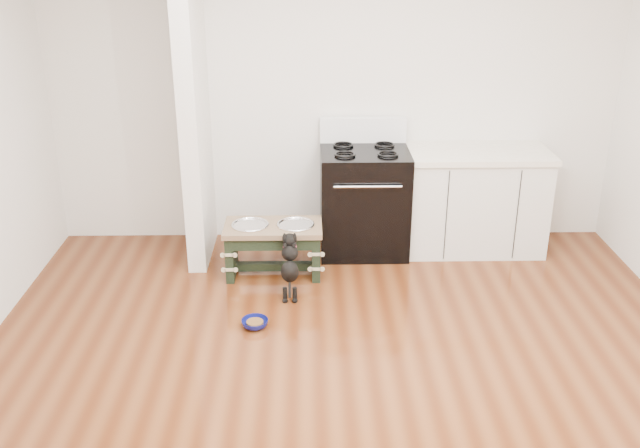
# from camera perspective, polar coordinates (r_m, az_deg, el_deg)

# --- Properties ---
(ground) EXTENTS (5.00, 5.00, 0.00)m
(ground) POSITION_cam_1_polar(r_m,az_deg,el_deg) (4.57, 2.27, -13.37)
(ground) COLOR #4C210D
(ground) RESTS_ON ground
(room_shell) EXTENTS (5.00, 5.00, 5.00)m
(room_shell) POSITION_cam_1_polar(r_m,az_deg,el_deg) (3.85, 2.64, 6.54)
(room_shell) COLOR silver
(room_shell) RESTS_ON ground
(partition_wall) EXTENTS (0.15, 0.80, 2.70)m
(partition_wall) POSITION_cam_1_polar(r_m,az_deg,el_deg) (6.01, -10.08, 9.48)
(partition_wall) COLOR silver
(partition_wall) RESTS_ON ground
(oven_range) EXTENTS (0.76, 0.69, 1.14)m
(oven_range) POSITION_cam_1_polar(r_m,az_deg,el_deg) (6.27, 3.53, 2.00)
(oven_range) COLOR black
(oven_range) RESTS_ON ground
(cabinet_run) EXTENTS (1.24, 0.64, 0.91)m
(cabinet_run) POSITION_cam_1_polar(r_m,az_deg,el_deg) (6.45, 12.23, 1.86)
(cabinet_run) COLOR silver
(cabinet_run) RESTS_ON ground
(dog_feeder) EXTENTS (0.80, 0.43, 0.46)m
(dog_feeder) POSITION_cam_1_polar(r_m,az_deg,el_deg) (5.87, -3.76, -1.25)
(dog_feeder) COLOR black
(dog_feeder) RESTS_ON ground
(puppy) EXTENTS (0.14, 0.41, 0.49)m
(puppy) POSITION_cam_1_polar(r_m,az_deg,el_deg) (5.55, -2.44, -3.21)
(puppy) COLOR black
(puppy) RESTS_ON ground
(floor_bowl) EXTENTS (0.24, 0.24, 0.06)m
(floor_bowl) POSITION_cam_1_polar(r_m,az_deg,el_deg) (5.23, -5.23, -7.92)
(floor_bowl) COLOR #0C105A
(floor_bowl) RESTS_ON ground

